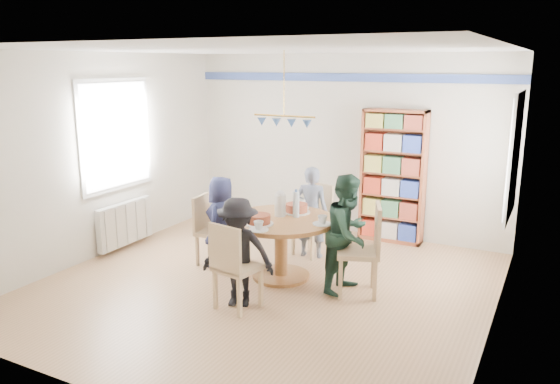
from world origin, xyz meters
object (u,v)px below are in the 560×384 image
Objects in this scene: person_left at (222,222)px; person_right at (348,234)px; chair_far at (315,216)px; dining_table at (281,234)px; chair_right at (366,246)px; radiator at (125,223)px; person_far at (311,212)px; chair_near at (233,263)px; person_near at (238,252)px; chair_left at (209,226)px; bookshelf at (393,178)px.

person_right reaches higher than person_left.
person_left is at bearing -130.80° from chair_far.
dining_table is 1.24× the size of chair_right.
radiator is 2.65m from person_far.
chair_near is 0.82× the size of person_left.
chair_near reaches higher than radiator.
chair_right is 1.08× the size of chair_far.
person_left is 1.21m from person_near.
person_near reaches higher than dining_table.
person_left reaches higher than chair_left.
person_left is at bearing -128.84° from bookshelf.
chair_left is 0.86× the size of chair_right.
dining_table is at bearing -90.31° from chair_far.
bookshelf is at bearing 98.37° from chair_right.
dining_table is 0.68× the size of bookshelf.
radiator is 0.81× the size of person_far.
person_right reaches higher than radiator.
person_right is (0.88, 1.05, 0.15)m from chair_near.
chair_far is at bearing -126.84° from bookshelf.
chair_near is 0.70× the size of person_right.
chair_near is (-0.03, -2.04, -0.00)m from chair_far.
person_left is 1.21m from person_far.
chair_left is (1.41, 0.04, 0.15)m from radiator.
chair_far reaches higher than chair_near.
radiator is 1.11× the size of chair_left.
person_right is at bearing -0.22° from chair_left.
person_right is (0.85, 0.01, 0.13)m from dining_table.
bookshelf is at bearing 69.06° from dining_table.
radiator is 0.84× the size of person_near.
chair_near is at bearing -45.52° from chair_left.
chair_left is at bearing 179.31° from dining_table.
person_left is at bearing 128.15° from chair_near.
bookshelf reaches higher than chair_left.
chair_right reaches higher than chair_far.
person_far is (1.08, 0.84, 0.12)m from chair_left.
chair_right reaches higher than radiator.
chair_right is at bearing -0.34° from chair_left.
radiator is 2.59m from person_near.
bookshelf is (1.62, 2.01, 0.36)m from person_left.
dining_table is at bearing -179.99° from chair_right.
person_near is (2.42, -0.88, 0.25)m from radiator.
dining_table is 0.95× the size of person_right.
bookshelf reaches higher than person_left.
person_left is at bearing 179.82° from dining_table.
person_right is 1.20m from person_far.
radiator is at bearing -179.62° from chair_right.
radiator is 2.48m from dining_table.
person_far is at bearing 129.06° from person_left.
chair_right is 1.36m from person_far.
person_near is (0.80, -0.90, 0.01)m from person_left.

